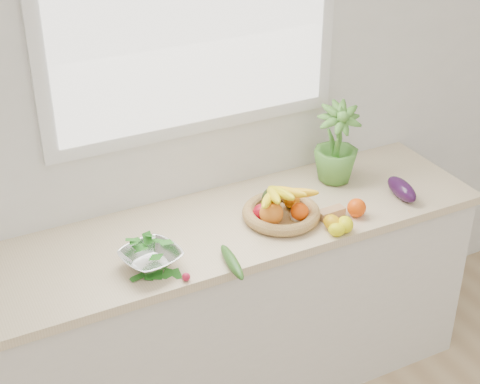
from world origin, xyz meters
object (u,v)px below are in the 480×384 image
fruit_basket (281,209)px  colander_with_spinach (150,254)px  eggplant (402,189)px  cucumber (232,262)px  apple (262,213)px  potted_herb (337,143)px

fruit_basket → colander_with_spinach: bearing=-172.8°
eggplant → cucumber: (-0.90, -0.13, -0.02)m
eggplant → apple: bearing=170.2°
apple → potted_herb: potted_herb is taller
eggplant → potted_herb: bearing=124.0°
apple → cucumber: bearing=-137.2°
apple → eggplant: (0.64, -0.11, 0.00)m
cucumber → potted_herb: 0.84m
cucumber → fruit_basket: (0.33, 0.21, 0.03)m
potted_herb → colander_with_spinach: potted_herb is taller
fruit_basket → cucumber: bearing=-147.5°
potted_herb → eggplant: bearing=-56.0°
apple → cucumber: (-0.26, -0.24, -0.02)m
eggplant → colander_with_spinach: colander_with_spinach is taller
cucumber → colander_with_spinach: 0.31m
cucumber → colander_with_spinach: (-0.27, 0.14, 0.04)m
apple → cucumber: apple is taller
potted_herb → fruit_basket: (-0.39, -0.18, -0.14)m
apple → potted_herb: (0.46, 0.15, 0.15)m
colander_with_spinach → eggplant: bearing=-0.4°
colander_with_spinach → apple: bearing=11.0°
cucumber → fruit_basket: fruit_basket is taller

